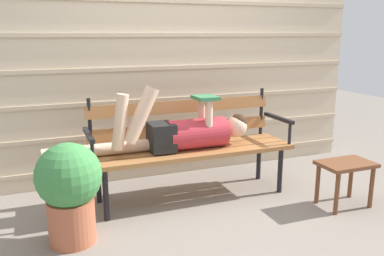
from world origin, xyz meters
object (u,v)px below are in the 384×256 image
(footstool, at_px, (346,171))
(potted_plant, at_px, (69,188))
(park_bench, at_px, (189,141))
(reclining_person, at_px, (181,131))

(footstool, bearing_deg, potted_plant, 174.80)
(footstool, bearing_deg, park_bench, 148.01)
(reclining_person, distance_m, potted_plant, 1.06)
(reclining_person, distance_m, footstool, 1.40)
(park_bench, relative_size, reclining_person, 1.02)
(reclining_person, relative_size, potted_plant, 2.45)
(footstool, xyz_separation_m, potted_plant, (-2.17, 0.20, 0.09))
(reclining_person, height_order, potted_plant, reclining_person)
(park_bench, xyz_separation_m, potted_plant, (-1.05, -0.50, -0.09))
(park_bench, distance_m, footstool, 1.33)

